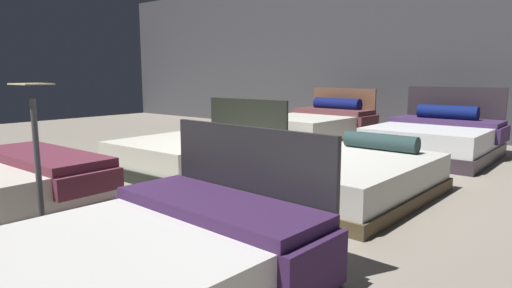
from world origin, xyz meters
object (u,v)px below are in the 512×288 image
(bed_4, at_px, (316,128))
(bed_5, at_px, (435,139))
(bed_2, at_px, (200,153))
(bed_1, at_px, (127,268))
(bed_3, at_px, (349,177))
(price_sign, at_px, (39,185))

(bed_4, distance_m, bed_5, 2.11)
(bed_2, xyz_separation_m, bed_4, (0.03, 2.86, 0.07))
(bed_1, distance_m, bed_3, 2.70)
(bed_1, xyz_separation_m, bed_5, (-0.09, 5.51, 0.07))
(price_sign, bearing_deg, bed_3, 68.08)
(bed_4, relative_size, price_sign, 1.82)
(bed_2, relative_size, bed_4, 0.97)
(bed_4, height_order, price_sign, price_sign)
(bed_5, height_order, price_sign, price_sign)
(price_sign, bearing_deg, bed_2, 113.06)
(bed_5, bearing_deg, bed_3, -89.03)
(bed_1, xyz_separation_m, bed_3, (-0.07, 2.70, 0.00))
(bed_2, bearing_deg, price_sign, -67.94)
(price_sign, bearing_deg, bed_5, 79.22)
(bed_2, bearing_deg, bed_4, 88.46)
(bed_2, xyz_separation_m, bed_3, (2.16, 0.05, -0.01))
(bed_3, height_order, price_sign, price_sign)
(bed_2, xyz_separation_m, price_sign, (1.10, -2.59, 0.25))
(bed_1, relative_size, bed_4, 1.03)
(bed_3, bearing_deg, bed_1, -86.69)
(bed_1, distance_m, bed_4, 5.94)
(bed_3, relative_size, bed_4, 0.97)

